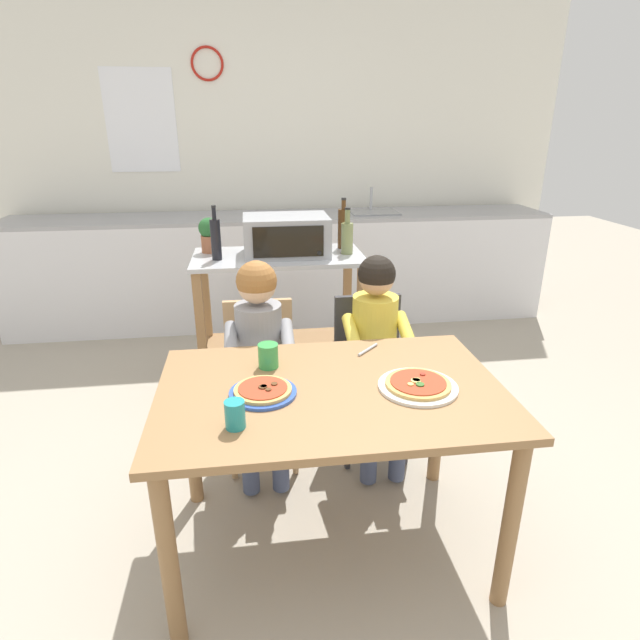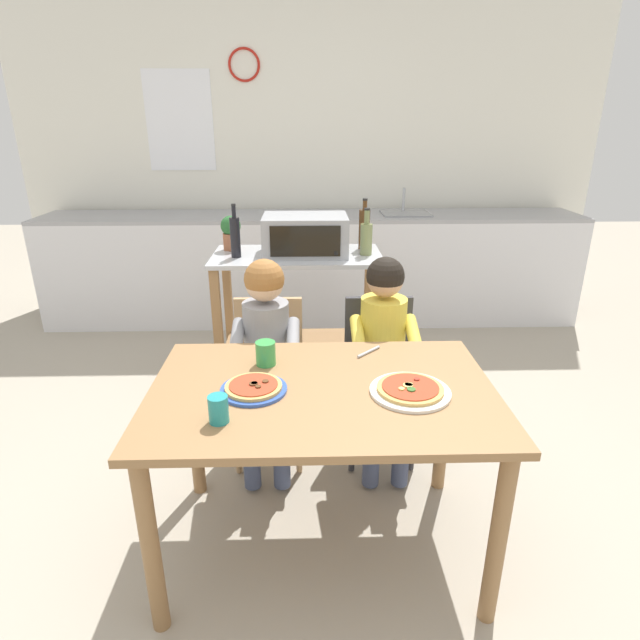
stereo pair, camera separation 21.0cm
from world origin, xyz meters
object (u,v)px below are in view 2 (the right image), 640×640
Objects in this scene: bottle_tall_green_wine at (364,228)px; pizza_plate_blue_rimmed at (254,388)px; dining_chair_right at (379,366)px; potted_herb_plant at (231,232)px; drinking_cup_teal at (218,409)px; bottle_clear_vinegar at (235,236)px; bottle_brown_beer at (366,237)px; kitchen_island_cart at (298,303)px; serving_spoon at (369,352)px; child_in_grey_shirt at (266,343)px; child_in_yellow_shirt at (384,343)px; pizza_plate_white at (410,390)px; dining_table at (322,413)px; dining_chair_left at (269,368)px; drinking_cup_green at (266,353)px; toaster_oven at (305,235)px.

pizza_plate_blue_rimmed is at bearing -110.40° from bottle_tall_green_wine.
potted_herb_plant is at bearing 136.25° from dining_chair_right.
bottle_clear_vinegar is at bearing 94.56° from drinking_cup_teal.
drinking_cup_teal is (-0.64, -1.54, -0.23)m from bottle_brown_beer.
kitchen_island_cart reaches higher than serving_spoon.
child_in_grey_shirt is at bearing -126.06° from bottle_brown_beer.
child_in_yellow_shirt reaches higher than pizza_plate_white.
dining_table is at bearing -70.25° from bottle_clear_vinegar.
dining_chair_right is at bearing 51.30° from pizza_plate_blue_rimmed.
bottle_brown_beer is at bearing -91.37° from bottle_tall_green_wine.
kitchen_island_cart is 1.35m from dining_table.
child_in_yellow_shirt is at bearing -12.30° from dining_chair_left.
drinking_cup_teal is 0.44m from drinking_cup_green.
pizza_plate_blue_rimmed is 0.22m from drinking_cup_teal.
bottle_brown_beer reaches higher than dining_chair_left.
dining_table is (0.46, -1.29, -0.40)m from bottle_clear_vinegar.
bottle_clear_vinegar is 1.12m from dining_chair_right.
potted_herb_plant is at bearing 118.44° from pizza_plate_white.
drinking_cup_teal is (-0.65, -0.17, 0.03)m from pizza_plate_white.
dining_table is 5.23× the size of pizza_plate_blue_rimmed.
toaster_oven reaches higher than kitchen_island_cart.
toaster_oven is at bearing -161.56° from bottle_tall_green_wine.
dining_chair_left reaches higher than serving_spoon.
drinking_cup_green reaches higher than pizza_plate_blue_rimmed.
bottle_brown_beer is 1.26m from drinking_cup_green.
serving_spoon is at bearing -94.92° from bottle_tall_green_wine.
dining_chair_right is 5.79× the size of serving_spoon.
dining_chair_left is (0.21, -0.60, -0.55)m from bottle_clear_vinegar.
drinking_cup_teal is (0.17, -1.69, -0.23)m from potted_herb_plant.
dining_chair_left is at bearing 167.70° from child_in_yellow_shirt.
potted_herb_plant is 0.17× the size of dining_table.
pizza_plate_blue_rimmed is 0.83× the size of pizza_plate_white.
drinking_cup_green is at bearing -98.01° from toaster_oven.
dining_table is 1.21× the size of child_in_grey_shirt.
dining_chair_left is (-0.19, -0.67, -0.54)m from toaster_oven.
dining_chair_left is at bearing 90.00° from child_in_grey_shirt.
dining_chair_left is 2.80× the size of pizza_plate_white.
drinking_cup_green is at bearing -137.80° from dining_chair_right.
dining_table is 1.21× the size of child_in_yellow_shirt.
dining_chair_left is at bearing -70.47° from bottle_clear_vinegar.
potted_herb_plant reaches higher than kitchen_island_cart.
pizza_plate_blue_rimmed is (-0.25, -0.02, 0.12)m from dining_table.
dining_chair_right is at bearing 74.35° from serving_spoon.
dining_chair_right is (0.82, -0.79, -0.54)m from potted_herb_plant.
potted_herb_plant is at bearing 108.43° from dining_chair_left.
potted_herb_plant is 1.26m from dining_chair_right.
serving_spoon is at bearing -95.44° from bottle_brown_beer.
pizza_plate_blue_rimmed is at bearing -134.09° from child_in_yellow_shirt.
drinking_cup_green is (0.29, -1.27, -0.23)m from potted_herb_plant.
child_in_yellow_shirt is at bearing 50.00° from drinking_cup_teal.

